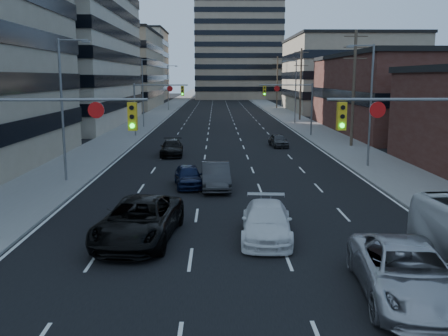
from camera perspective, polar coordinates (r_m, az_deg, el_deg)
name	(u,v)px	position (r m, az deg, el deg)	size (l,w,h in m)	color
road_surface	(219,101)	(141.72, -0.57, 7.65)	(18.00, 300.00, 0.02)	black
sidewalk_left	(178,101)	(142.11, -5.25, 7.64)	(5.00, 300.00, 0.15)	slate
sidewalk_right	(260,101)	(142.25, 4.11, 7.66)	(5.00, 300.00, 0.15)	slate
office_left_mid	(26,23)	(76.54, -21.67, 15.14)	(26.00, 34.00, 28.00)	#ADA089
office_left_far	(110,71)	(113.95, -12.86, 10.76)	(20.00, 30.00, 16.00)	gray
storefront_right_mid	(418,95)	(66.41, 21.26, 7.78)	(20.00, 30.00, 9.00)	#472119
office_right_far	(347,75)	(102.86, 13.87, 10.23)	(22.00, 28.00, 14.00)	gray
apartment_tower	(238,4)	(163.24, 1.59, 18.20)	(26.00, 26.00, 58.00)	gray
bg_block_left	(125,66)	(154.01, -11.29, 11.39)	(24.00, 24.00, 20.00)	#ADA089
bg_block_right	(333,80)	(145.32, 12.34, 9.84)	(22.00, 22.00, 12.00)	gray
signal_near_left	(48,138)	(20.78, -19.51, 3.30)	(6.59, 0.33, 6.00)	slate
signal_near_right	(425,137)	(21.36, 21.97, 3.32)	(6.59, 0.33, 6.00)	slate
signal_far_left	(155,99)	(57.02, -7.88, 7.87)	(6.09, 0.33, 6.00)	slate
signal_far_right	(292,98)	(57.24, 7.73, 7.88)	(6.09, 0.33, 6.00)	slate
utility_pole_block	(354,87)	(49.32, 14.60, 8.99)	(2.20, 0.28, 11.00)	#4C3D2D
utility_pole_midblock	(301,83)	(78.65, 8.76, 9.58)	(2.20, 0.28, 11.00)	#4C3D2D
utility_pole_distant	(277,81)	(108.35, 6.10, 9.81)	(2.20, 0.28, 11.00)	#4C3D2D
streetlight_left_near	(64,103)	(33.00, -17.78, 7.06)	(2.03, 0.22, 9.00)	slate
streetlight_left_mid	(144,90)	(67.25, -9.14, 8.84)	(2.03, 0.22, 9.00)	slate
streetlight_left_far	(169,85)	(102.01, -6.33, 9.37)	(2.03, 0.22, 9.00)	slate
streetlight_right_near	(369,100)	(38.26, 16.22, 7.53)	(2.03, 0.22, 9.00)	slate
streetlight_right_far	(295,89)	(72.44, 8.07, 8.97)	(2.03, 0.22, 9.00)	slate
black_pickup	(139,220)	(20.88, -9.70, -5.92)	(2.87, 6.22, 1.73)	black
white_van	(267,222)	(20.99, 4.88, -6.11)	(2.04, 5.01, 1.45)	white
silver_suv	(407,272)	(16.37, 20.22, -11.14)	(2.80, 6.07, 1.69)	#AEADB2
sedan_blue	(188,176)	(30.70, -4.08, -0.92)	(1.60, 3.98, 1.36)	black
sedan_grey_center	(216,176)	(30.16, -0.96, -0.90)	(1.66, 4.75, 1.56)	#2D2D2F
sedan_black_far	(172,148)	(43.06, -5.99, 2.30)	(1.89, 4.66, 1.35)	black
sedan_grey_right	(278,140)	(48.69, 6.23, 3.15)	(1.47, 3.65, 1.24)	#333436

